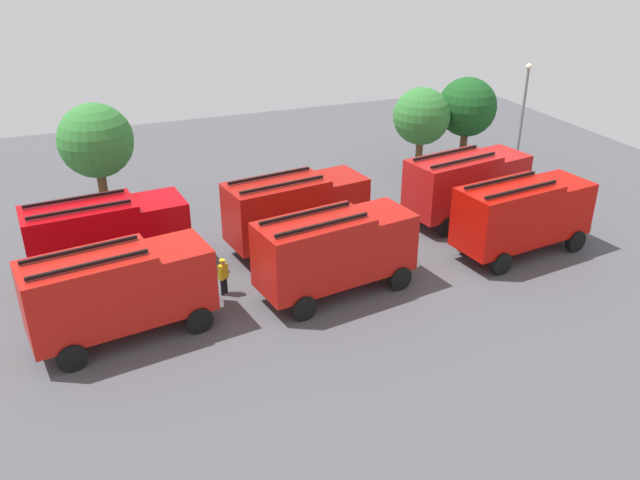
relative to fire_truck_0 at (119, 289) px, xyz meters
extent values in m
plane|color=#4C4C51|center=(9.33, 2.61, -2.15)|extent=(56.05, 56.05, 0.00)
cube|color=red|center=(2.42, 0.38, -0.05)|extent=(2.56, 2.81, 2.60)
cube|color=#8C9EAD|center=(3.46, 0.55, 0.26)|extent=(0.41, 2.11, 1.46)
cube|color=red|center=(-1.04, -0.16, 0.10)|extent=(5.13, 3.22, 2.90)
cube|color=black|center=(-1.15, 0.51, 1.67)|extent=(4.29, 0.80, 0.12)
cube|color=black|center=(-0.93, -0.84, 1.67)|extent=(4.29, 0.80, 0.12)
cube|color=silver|center=(3.60, 0.57, -1.20)|extent=(0.57, 2.38, 0.28)
cylinder|color=black|center=(2.43, 1.60, -1.60)|extent=(1.14, 0.52, 1.10)
cylinder|color=black|center=(2.80, -0.77, -1.60)|extent=(1.14, 0.52, 1.10)
cylinder|color=black|center=(-2.41, 0.83, -1.60)|extent=(1.14, 0.52, 1.10)
cylinder|color=black|center=(-2.04, -1.54, -1.60)|extent=(1.14, 0.52, 1.10)
cube|color=#B1150E|center=(11.46, 0.48, -0.05)|extent=(2.56, 2.81, 2.60)
cube|color=#8C9EAD|center=(12.50, 0.64, 0.26)|extent=(0.41, 2.11, 1.46)
cube|color=#B1150E|center=(8.00, -0.06, 0.10)|extent=(5.13, 3.21, 2.90)
cube|color=black|center=(7.90, 0.62, 1.67)|extent=(4.29, 0.79, 0.12)
cube|color=black|center=(8.11, -0.74, 1.67)|extent=(4.29, 0.79, 0.12)
cube|color=silver|center=(12.65, 0.66, -1.20)|extent=(0.56, 2.38, 0.28)
cylinder|color=black|center=(11.47, 1.69, -1.60)|extent=(1.14, 0.52, 1.10)
cylinder|color=black|center=(11.84, -0.68, -1.60)|extent=(1.14, 0.52, 1.10)
cylinder|color=black|center=(6.63, 0.94, -1.60)|extent=(1.14, 0.52, 1.10)
cylinder|color=black|center=(7.00, -1.43, -1.60)|extent=(1.14, 0.52, 1.10)
cube|color=#BB0D06|center=(21.39, 0.63, -0.05)|extent=(2.50, 2.76, 2.60)
cube|color=#8C9EAD|center=(22.43, 0.77, 0.26)|extent=(0.35, 2.12, 1.46)
cube|color=#BB0D06|center=(17.92, 0.19, 0.10)|extent=(5.08, 3.09, 2.90)
cube|color=black|center=(17.83, 0.87, 1.67)|extent=(4.30, 0.67, 0.12)
cube|color=black|center=(18.01, -0.50, 1.67)|extent=(4.30, 0.67, 0.12)
cube|color=silver|center=(22.58, 0.79, -1.20)|extent=(0.50, 2.38, 0.28)
cylinder|color=black|center=(21.44, 1.85, -1.60)|extent=(1.14, 0.49, 1.10)
cylinder|color=black|center=(21.74, -0.53, -1.60)|extent=(1.14, 0.49, 1.10)
cylinder|color=black|center=(16.58, 1.22, -1.60)|extent=(1.14, 0.49, 1.10)
cylinder|color=black|center=(16.88, -1.16, -1.60)|extent=(1.14, 0.49, 1.10)
cube|color=#B6050C|center=(2.50, 5.51, -0.05)|extent=(2.42, 2.70, 2.60)
cube|color=#8C9EAD|center=(3.54, 5.61, 0.26)|extent=(0.28, 2.12, 1.46)
cube|color=#B6050C|center=(-0.99, 5.19, 0.10)|extent=(5.01, 2.94, 2.90)
cube|color=black|center=(-1.05, 5.87, 1.67)|extent=(4.31, 0.52, 0.12)
cube|color=black|center=(-0.92, 4.50, 1.67)|extent=(4.31, 0.52, 0.12)
cube|color=silver|center=(3.69, 5.63, -1.20)|extent=(0.42, 2.38, 0.28)
cylinder|color=black|center=(2.58, 6.73, -1.60)|extent=(1.13, 0.45, 1.10)
cylinder|color=black|center=(2.81, 4.34, -1.60)|extent=(1.13, 0.45, 1.10)
cylinder|color=black|center=(-2.29, 6.27, -1.60)|extent=(1.13, 0.45, 1.10)
cylinder|color=black|center=(-2.07, 3.88, -1.60)|extent=(1.13, 0.45, 1.10)
cube|color=#A9140E|center=(11.41, 5.30, -0.05)|extent=(2.54, 2.79, 2.60)
cube|color=#8C9EAD|center=(12.45, 5.46, 0.26)|extent=(0.39, 2.11, 1.46)
cube|color=#A9140E|center=(7.95, 4.80, 0.10)|extent=(5.11, 3.17, 2.90)
cube|color=black|center=(7.85, 5.48, 1.67)|extent=(4.29, 0.75, 0.12)
cube|color=black|center=(8.05, 4.12, 1.67)|extent=(4.29, 0.75, 0.12)
cube|color=silver|center=(12.60, 5.48, -1.20)|extent=(0.54, 2.38, 0.28)
cylinder|color=black|center=(11.44, 6.52, -1.60)|extent=(1.14, 0.51, 1.10)
cylinder|color=black|center=(11.79, 4.15, -1.60)|extent=(1.14, 0.51, 1.10)
cylinder|color=black|center=(6.59, 5.81, -1.60)|extent=(1.14, 0.51, 1.10)
cylinder|color=black|center=(6.94, 3.43, -1.60)|extent=(1.14, 0.51, 1.10)
cube|color=#B51514|center=(21.13, 5.27, -0.05)|extent=(2.60, 2.84, 2.60)
cube|color=#8C9EAD|center=(22.17, 5.45, 0.26)|extent=(0.44, 2.11, 1.46)
cube|color=#B51514|center=(17.69, 4.67, 0.10)|extent=(5.16, 3.29, 2.90)
cube|color=black|center=(17.57, 5.35, 1.67)|extent=(4.28, 0.86, 0.12)
cube|color=black|center=(17.80, 3.99, 1.67)|extent=(4.28, 0.86, 0.12)
cube|color=silver|center=(22.32, 5.48, -1.20)|extent=(0.60, 2.37, 0.28)
cylinder|color=black|center=(21.12, 6.49, -1.60)|extent=(1.14, 0.53, 1.10)
cylinder|color=black|center=(21.54, 4.12, -1.60)|extent=(1.14, 0.53, 1.10)
cylinder|color=black|center=(16.30, 5.64, -1.60)|extent=(1.14, 0.53, 1.10)
cylinder|color=black|center=(16.71, 3.28, -1.60)|extent=(1.14, 0.53, 1.10)
cylinder|color=black|center=(22.23, 7.20, -1.76)|extent=(0.16, 0.16, 0.78)
cylinder|color=black|center=(22.44, 7.17, -1.76)|extent=(0.16, 0.16, 0.78)
cube|color=gold|center=(22.33, 7.19, -1.04)|extent=(0.46, 0.31, 0.68)
sphere|color=brown|center=(22.33, 7.19, -0.59)|extent=(0.22, 0.22, 0.22)
cylinder|color=gold|center=(22.33, 7.19, -0.50)|extent=(0.28, 0.28, 0.07)
cylinder|color=black|center=(4.37, 1.72, -1.76)|extent=(0.16, 0.16, 0.78)
cylinder|color=black|center=(4.55, 1.83, -1.76)|extent=(0.16, 0.16, 0.78)
cube|color=gold|center=(4.46, 1.78, -1.03)|extent=(0.48, 0.43, 0.68)
sphere|color=tan|center=(4.46, 1.78, -0.58)|extent=(0.22, 0.22, 0.22)
cylinder|color=gold|center=(4.46, 1.78, -0.49)|extent=(0.28, 0.28, 0.07)
cylinder|color=black|center=(-2.01, 3.51, -1.75)|extent=(0.16, 0.16, 0.80)
cylinder|color=black|center=(-1.87, 3.36, -1.75)|extent=(0.16, 0.16, 0.80)
cube|color=#B7140F|center=(-1.94, 3.44, -1.00)|extent=(0.46, 0.47, 0.70)
sphere|color=brown|center=(-1.94, 3.44, -0.54)|extent=(0.23, 0.23, 0.23)
cylinder|color=#B7140F|center=(-1.94, 3.44, -0.45)|extent=(0.28, 0.28, 0.07)
cylinder|color=black|center=(17.36, 7.71, -1.78)|extent=(0.16, 0.16, 0.76)
cylinder|color=black|center=(17.53, 7.83, -1.78)|extent=(0.16, 0.16, 0.76)
cube|color=orange|center=(17.45, 7.77, -1.07)|extent=(0.48, 0.44, 0.66)
sphere|color=tan|center=(17.45, 7.77, -0.63)|extent=(0.21, 0.21, 0.21)
cylinder|color=orange|center=(17.45, 7.77, -0.55)|extent=(0.27, 0.27, 0.06)
cylinder|color=brown|center=(0.48, 13.02, -0.90)|extent=(0.50, 0.50, 2.52)
sphere|color=#337A33|center=(0.48, 13.02, 2.07)|extent=(4.03, 4.03, 4.03)
cylinder|color=brown|center=(20.05, 12.30, -1.03)|extent=(0.45, 0.45, 2.25)
sphere|color=#337A33|center=(20.05, 12.30, 1.63)|extent=(3.60, 3.60, 3.60)
cylinder|color=brown|center=(23.49, 12.48, -0.96)|extent=(0.48, 0.48, 2.38)
sphere|color=#19511E|center=(23.49, 12.48, 1.85)|extent=(3.81, 3.81, 3.81)
cone|color=#F2600C|center=(16.38, 6.73, -1.84)|extent=(0.44, 0.44, 0.62)
cylinder|color=slate|center=(24.99, 8.77, 1.34)|extent=(0.16, 0.16, 6.98)
sphere|color=#F2EFCC|center=(24.99, 8.77, 5.01)|extent=(0.36, 0.36, 0.36)
camera|label=1|loc=(-0.89, -23.22, 12.72)|focal=37.04mm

